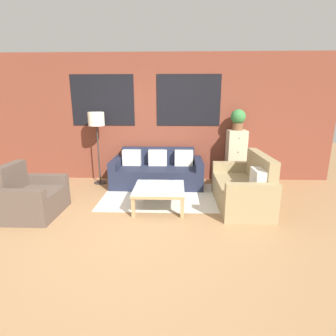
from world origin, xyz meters
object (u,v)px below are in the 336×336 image
at_px(couch_dark, 157,172).
at_px(potted_plant, 238,119).
at_px(floor_lamp, 96,123).
at_px(armchair_corner, 31,198).
at_px(coffee_table, 159,190).
at_px(drawer_cabinet, 236,157).
at_px(settee_vintage, 244,189).

xyz_separation_m(couch_dark, potted_plant, (1.72, 0.20, 1.14)).
height_order(floor_lamp, potted_plant, potted_plant).
height_order(armchair_corner, coffee_table, armchair_corner).
height_order(couch_dark, coffee_table, couch_dark).
bearing_deg(drawer_cabinet, couch_dark, -173.26).
bearing_deg(floor_lamp, settee_vintage, -22.47).
xyz_separation_m(couch_dark, drawer_cabinet, (1.72, 0.20, 0.30)).
relative_size(armchair_corner, drawer_cabinet, 0.80).
height_order(coffee_table, potted_plant, potted_plant).
bearing_deg(floor_lamp, couch_dark, -3.02).
xyz_separation_m(settee_vintage, potted_plant, (0.13, 1.33, 1.11)).
relative_size(floor_lamp, potted_plant, 3.54).
bearing_deg(drawer_cabinet, settee_vintage, -95.47).
height_order(coffee_table, floor_lamp, floor_lamp).
bearing_deg(settee_vintage, drawer_cabinet, 84.53).
xyz_separation_m(armchair_corner, coffee_table, (2.04, 0.35, 0.04)).
bearing_deg(armchair_corner, coffee_table, 9.70).
bearing_deg(drawer_cabinet, armchair_corner, -153.37).
height_order(armchair_corner, floor_lamp, floor_lamp).
distance_m(coffee_table, floor_lamp, 2.20).
relative_size(armchair_corner, potted_plant, 2.13).
bearing_deg(settee_vintage, armchair_corner, -171.95).
bearing_deg(drawer_cabinet, coffee_table, -137.26).
bearing_deg(couch_dark, settee_vintage, -35.22).
bearing_deg(couch_dark, drawer_cabinet, 6.74).
distance_m(settee_vintage, potted_plant, 1.74).
distance_m(settee_vintage, coffee_table, 1.48).
xyz_separation_m(coffee_table, potted_plant, (1.60, 1.48, 1.11)).
bearing_deg(settee_vintage, coffee_table, -174.27).
bearing_deg(couch_dark, armchair_corner, -139.78).
xyz_separation_m(armchair_corner, potted_plant, (3.64, 1.83, 1.15)).
bearing_deg(floor_lamp, armchair_corner, -110.32).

